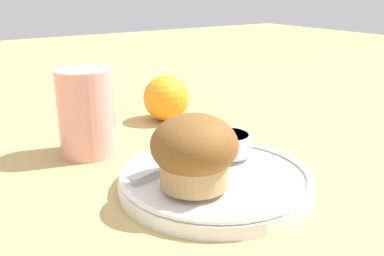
{
  "coord_description": "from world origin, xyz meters",
  "views": [
    {
      "loc": [
        -0.25,
        -0.33,
        0.21
      ],
      "look_at": [
        0.01,
        0.05,
        0.06
      ],
      "focal_mm": 40.0,
      "sensor_mm": 36.0,
      "label": 1
    }
  ],
  "objects": [
    {
      "name": "muffin",
      "position": [
        -0.03,
        -0.01,
        0.06
      ],
      "size": [
        0.09,
        0.09,
        0.07
      ],
      "color": "tan",
      "rests_on": "plate"
    },
    {
      "name": "butter_knife",
      "position": [
        0.01,
        0.06,
        0.02
      ],
      "size": [
        0.18,
        0.06,
        0.0
      ],
      "rotation": [
        0.0,
        0.0,
        0.24
      ],
      "color": "silver",
      "rests_on": "plate"
    },
    {
      "name": "ground_plane",
      "position": [
        0.0,
        0.0,
        0.0
      ],
      "size": [
        3.0,
        3.0,
        0.0
      ],
      "primitive_type": "plane",
      "color": "tan"
    },
    {
      "name": "cream_ramekin",
      "position": [
        0.05,
        0.04,
        0.03
      ],
      "size": [
        0.06,
        0.06,
        0.02
      ],
      "color": "silver",
      "rests_on": "plate"
    },
    {
      "name": "plate",
      "position": [
        0.01,
        0.01,
        0.01
      ],
      "size": [
        0.21,
        0.21,
        0.02
      ],
      "color": "white",
      "rests_on": "ground_plane"
    },
    {
      "name": "berry_pair",
      "position": [
        -0.0,
        0.05,
        0.03
      ],
      "size": [
        0.03,
        0.02,
        0.02
      ],
      "color": "maroon",
      "rests_on": "plate"
    },
    {
      "name": "orange_fruit",
      "position": [
        0.09,
        0.25,
        0.04
      ],
      "size": [
        0.07,
        0.07,
        0.07
      ],
      "color": "orange",
      "rests_on": "ground_plane"
    },
    {
      "name": "juice_glass",
      "position": [
        -0.07,
        0.18,
        0.06
      ],
      "size": [
        0.07,
        0.07,
        0.11
      ],
      "color": "#E5998C",
      "rests_on": "ground_plane"
    }
  ]
}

